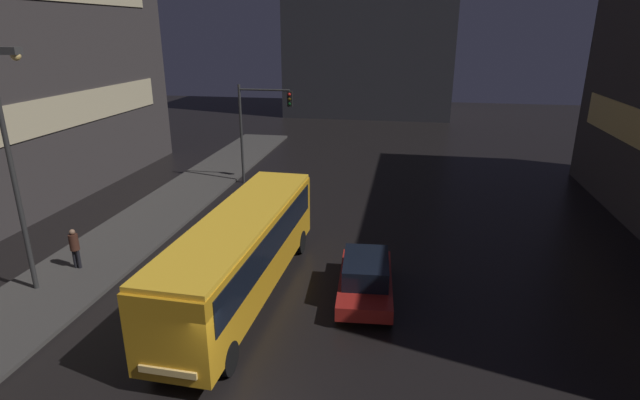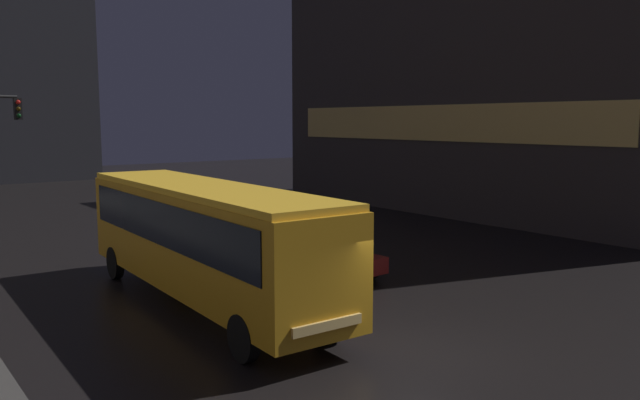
% 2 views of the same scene
% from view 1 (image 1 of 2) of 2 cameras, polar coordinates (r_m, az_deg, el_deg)
% --- Properties ---
extents(sidewalk_left, '(4.00, 48.00, 0.15)m').
position_cam_1_polar(sidewalk_left, '(25.00, -21.54, -4.16)').
color(sidewalk_left, '#3D3A38').
rests_on(sidewalk_left, ground).
extents(building_far_backdrop, '(18.07, 12.00, 19.92)m').
position_cam_1_polar(building_far_backdrop, '(59.68, 5.92, 19.50)').
color(building_far_backdrop, '#2D2D33').
rests_on(building_far_backdrop, ground).
extents(bus_near, '(2.74, 11.26, 3.22)m').
position_cam_1_polar(bus_near, '(17.99, -8.90, -5.38)').
color(bus_near, orange).
rests_on(bus_near, ground).
extents(car_taxi, '(2.21, 4.71, 1.53)m').
position_cam_1_polar(car_taxi, '(18.44, 5.23, -8.76)').
color(car_taxi, maroon).
rests_on(car_taxi, ground).
extents(pedestrian_near, '(0.46, 0.46, 1.67)m').
position_cam_1_polar(pedestrian_near, '(22.30, -26.26, -4.67)').
color(pedestrian_near, black).
rests_on(pedestrian_near, sidewalk_left).
extents(traffic_light_main, '(3.37, 0.35, 6.17)m').
position_cam_1_polar(traffic_light_main, '(31.04, -7.04, 9.30)').
color(traffic_light_main, '#2D2D2D').
rests_on(traffic_light_main, ground).
extents(street_lamp_sidewalk, '(1.25, 0.36, 8.68)m').
position_cam_1_polar(street_lamp_sidewalk, '(19.88, -31.79, 5.85)').
color(street_lamp_sidewalk, '#2D2D2D').
rests_on(street_lamp_sidewalk, sidewalk_left).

